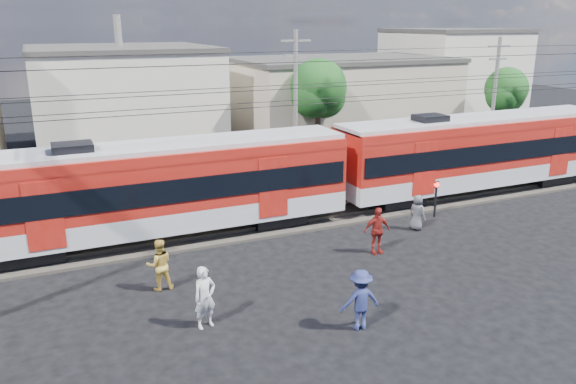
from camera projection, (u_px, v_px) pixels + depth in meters
name	position (u px, v px, depth m)	size (l,w,h in m)	color
ground	(320.00, 308.00, 18.25)	(120.00, 120.00, 0.00)	black
track_bed	(239.00, 227.00, 25.22)	(70.00, 3.40, 0.12)	#2D2823
rail_near	(245.00, 230.00, 24.53)	(70.00, 0.12, 0.12)	#59544C
rail_far	(234.00, 220.00, 25.85)	(70.00, 0.12, 0.12)	#59544C
commuter_train	(165.00, 185.00, 23.30)	(50.30, 3.08, 4.17)	black
catenary	(10.00, 130.00, 20.38)	(70.00, 9.30, 7.52)	black
building_midwest	(124.00, 99.00, 40.01)	(12.24, 12.24, 7.30)	beige
building_mideast	(340.00, 99.00, 43.75)	(16.32, 10.20, 6.30)	tan
building_east	(451.00, 75.00, 52.40)	(10.20, 10.20, 8.30)	beige
utility_pole_mid	(296.00, 101.00, 32.37)	(1.80, 0.24, 8.50)	slate
utility_pole_east	(494.00, 95.00, 37.01)	(1.80, 0.24, 8.00)	slate
tree_near	(320.00, 90.00, 36.28)	(3.82, 3.64, 6.72)	#382619
tree_far	(507.00, 91.00, 41.43)	(3.36, 3.12, 5.76)	#382619
pedestrian_a	(205.00, 297.00, 16.86)	(0.71, 0.47, 1.96)	silver
pedestrian_b	(159.00, 265.00, 19.27)	(0.89, 0.70, 1.84)	gold
pedestrian_c	(360.00, 300.00, 16.75)	(1.24, 0.71, 1.91)	navy
pedestrian_d	(377.00, 231.00, 22.31)	(1.12, 0.47, 1.91)	maroon
pedestrian_e	(417.00, 212.00, 24.89)	(0.79, 0.51, 1.61)	#4E4E53
car_silver	(538.00, 151.00, 37.26)	(1.61, 3.99, 1.36)	#AFB1B7
car_white	(561.00, 142.00, 40.22)	(1.36, 3.91, 1.29)	white
crossing_signal	(436.00, 192.00, 26.43)	(0.25, 0.25, 1.75)	black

